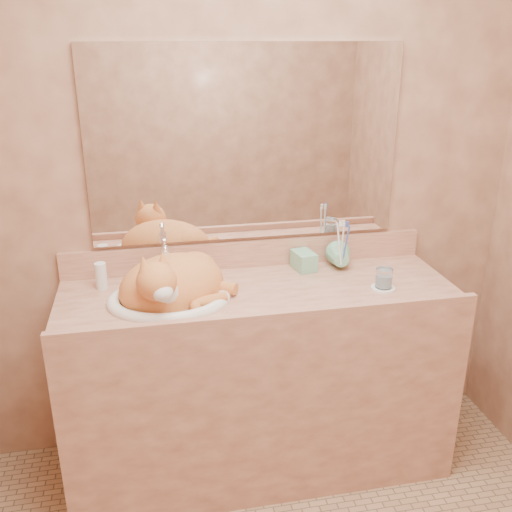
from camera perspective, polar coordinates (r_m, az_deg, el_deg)
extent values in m
cube|color=brown|center=(2.43, -0.97, 7.83)|extent=(2.40, 0.02, 2.50)
cube|color=white|center=(2.39, -0.94, 11.03)|extent=(1.30, 0.02, 0.80)
imported|color=#77BF96|center=(2.44, 5.48, 0.15)|extent=(0.10, 0.10, 0.18)
imported|color=#77BF96|center=(2.48, 8.58, -0.53)|extent=(0.13, 0.13, 0.10)
cylinder|color=white|center=(2.37, 12.59, -3.16)|extent=(0.10, 0.10, 0.01)
cylinder|color=white|center=(2.35, 12.68, -2.16)|extent=(0.07, 0.07, 0.08)
cylinder|color=white|center=(2.38, -15.23, -1.94)|extent=(0.05, 0.05, 0.11)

